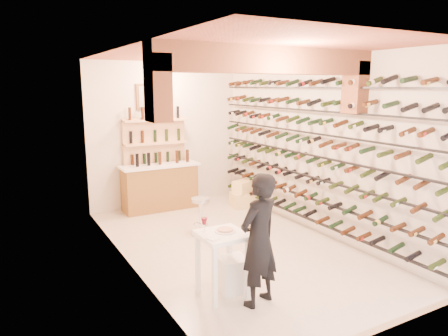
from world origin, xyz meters
The scene contains 11 objects.
ground centered at (0.00, 0.00, 0.00)m, with size 6.00×6.00×0.00m, color beige.
room_shell centered at (0.00, -0.26, 2.25)m, with size 3.52×6.02×3.21m.
wine_rack centered at (1.53, 0.00, 1.55)m, with size 0.32×5.70×2.56m.
back_counter centered at (-0.30, 2.65, 0.53)m, with size 1.70×0.62×1.29m.
back_shelving centered at (-0.30, 2.89, 1.17)m, with size 1.40×0.31×2.73m.
tasting_table centered at (-0.98, -1.41, 0.70)m, with size 0.59×0.59×1.03m.
white_stool centered at (-0.80, -1.36, 0.23)m, with size 0.37×0.37×0.46m, color white.
person centered at (-0.69, -1.81, 0.83)m, with size 0.61×0.40×1.67m, color black.
chrome_barstool centered at (-0.24, 0.75, 0.40)m, with size 0.36×0.36×0.69m.
crate_lower centered at (1.40, 1.91, 0.17)m, with size 0.56×0.39×0.33m, color #E2C57C.
crate_upper centered at (1.40, 1.91, 0.47)m, with size 0.45×0.31×0.27m, color #E2C57C.
Camera 1 is at (-3.41, -5.81, 2.67)m, focal length 33.50 mm.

